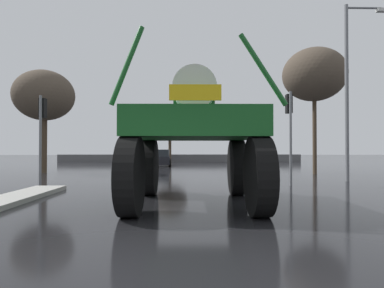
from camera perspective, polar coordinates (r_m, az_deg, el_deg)
name	(u,v)px	position (r m, az deg, el deg)	size (l,w,h in m)	color
ground_plane	(177,172)	(22.22, -2.72, -4.97)	(120.00, 120.00, 0.00)	black
oversize_sprayer	(194,135)	(9.21, 0.36, 1.56)	(4.16, 5.49, 4.44)	black
sedan_ahead	(161,158)	(29.64, -5.65, -2.55)	(1.99, 4.15, 1.52)	black
traffic_signal_near_left	(42,120)	(15.21, -25.33, 3.91)	(0.24, 0.54, 3.88)	slate
traffic_signal_near_right	(289,117)	(14.66, 17.10, 4.66)	(0.24, 0.54, 4.10)	slate
streetlight_near_right	(350,83)	(17.65, 26.50, 9.80)	(2.12, 0.24, 8.69)	slate
bare_tree_left	(44,96)	(23.40, -25.04, 7.83)	(3.91, 3.91, 6.80)	#473828
bare_tree_right	(314,75)	(21.92, 21.11, 11.50)	(3.94, 3.94, 7.96)	#473828
bare_tree_far_center	(170,124)	(37.43, -3.99, 3.64)	(4.13, 4.13, 6.30)	#473828
roadside_barrier	(180,158)	(38.17, -2.15, -2.57)	(29.22, 0.24, 0.90)	#59595B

